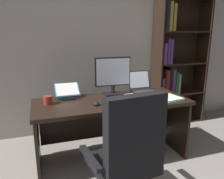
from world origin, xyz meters
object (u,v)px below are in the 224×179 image
Objects in this scene: keyboard at (123,101)px; pen at (134,95)px; bookshelf at (174,68)px; open_binder at (159,99)px; laptop at (143,88)px; reading_stand_with_book at (68,91)px; desk at (110,114)px; computer_mouse at (96,103)px; office_chair at (127,163)px; coffee_mug at (48,100)px; monitor at (113,76)px; notepad at (132,96)px.

pen is (0.21, 0.18, 0.00)m from keyboard.
open_binder is at bearing -130.67° from bookshelf.
laptop reaches higher than open_binder.
reading_stand_with_book reaches higher than pen.
desk is 16.51× the size of computer_mouse.
open_binder is (0.96, -0.44, -0.06)m from reading_stand_with_book.
office_chair is 0.77m from keyboard.
coffee_mug is (-0.98, 0.02, 0.03)m from pen.
pen is (0.51, 0.18, -0.01)m from computer_mouse.
keyboard reaches higher than desk.
pen is at bearing 123.37° from open_binder.
monitor reaches higher than coffee_mug.
computer_mouse is 0.46m from reading_stand_with_book.
computer_mouse is (-0.21, -0.19, 0.21)m from desk.
office_chair is 1.17m from reading_stand_with_book.
pen is (-0.21, 0.23, 0.00)m from open_binder.
desk is 0.60m from open_binder.
office_chair is at bearing -83.43° from computer_mouse.
open_binder is (0.42, -0.05, -0.00)m from keyboard.
monitor is 0.50m from computer_mouse.
reading_stand_with_book is 1.99× the size of pen.
computer_mouse is 0.19× the size of open_binder.
desk is at bearing -0.39° from coffee_mug.
monitor is at bearing 127.71° from open_binder.
computer_mouse is at bearing 89.08° from office_chair.
office_chair is 0.74m from computer_mouse.
pen is 0.98m from coffee_mug.
keyboard is at bearing -144.32° from bookshelf.
pen is at bearing 19.16° from computer_mouse.
office_chair is at bearing -98.87° from desk.
laptop is at bearing 17.52° from desk.
keyboard is at bearing -14.33° from coffee_mug.
bookshelf is at bearing 29.91° from computer_mouse.
notepad is at bearing -145.87° from bookshelf.
reading_stand_with_book is 0.76m from notepad.
notepad is at bearing 56.71° from office_chair.
notepad is at bearing 180.00° from pen.
open_binder is at bearing -6.79° from keyboard.
bookshelf is 1.32m from monitor.
computer_mouse is (-0.71, -0.35, -0.03)m from laptop.
reading_stand_with_book is at bearing 40.10° from coffee_mug.
bookshelf is 1.75m from computer_mouse.
coffee_mug reaches higher than desk.
coffee_mug is (-1.18, -0.15, -0.01)m from laptop.
notepad is at bearing 125.96° from open_binder.
keyboard and open_binder have the same top height.
computer_mouse is (-1.51, -0.87, -0.18)m from bookshelf.
bookshelf is 14.09× the size of pen.
notepad is 2.22× the size of coffee_mug.
laptop reaches higher than notepad.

